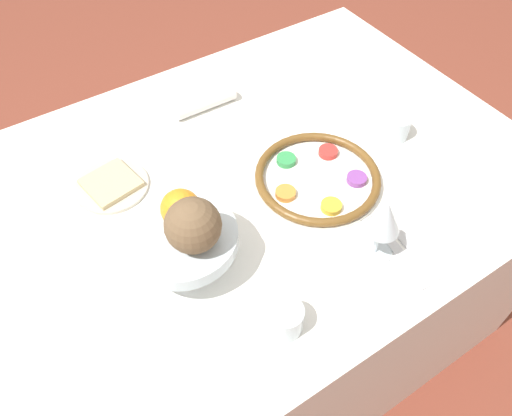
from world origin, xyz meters
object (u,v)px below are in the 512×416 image
at_px(wine_glass, 385,219).
at_px(bread_plate, 111,185).
at_px(orange_fruit, 181,209).
at_px(napkin_roll, 205,102).
at_px(fruit_stand, 182,240).
at_px(coconut, 193,225).
at_px(seder_plate, 317,178).
at_px(cup_near, 396,127).
at_px(cup_mid, 285,319).

xyz_separation_m(wine_glass, bread_plate, (0.38, -0.46, -0.10)).
height_order(orange_fruit, napkin_roll, orange_fruit).
xyz_separation_m(fruit_stand, coconut, (-0.01, 0.03, 0.07)).
height_order(seder_plate, orange_fruit, orange_fruit).
xyz_separation_m(bread_plate, cup_near, (-0.65, 0.22, 0.02)).
bearing_deg(orange_fruit, cup_mid, 105.64).
distance_m(fruit_stand, cup_mid, 0.24).
height_order(coconut, bread_plate, coconut).
height_order(wine_glass, coconut, coconut).
distance_m(fruit_stand, coconut, 0.08).
bearing_deg(bread_plate, cup_near, 161.50).
xyz_separation_m(wine_glass, coconut, (0.32, -0.15, 0.04)).
distance_m(fruit_stand, orange_fruit, 0.07).
xyz_separation_m(napkin_roll, cup_mid, (0.18, 0.62, 0.01)).
xyz_separation_m(coconut, cup_near, (-0.60, -0.09, -0.12)).
bearing_deg(fruit_stand, cup_mid, 110.90).
xyz_separation_m(seder_plate, cup_near, (-0.26, -0.02, 0.01)).
bearing_deg(cup_mid, orange_fruit, -74.36).
bearing_deg(napkin_roll, bread_plate, 22.34).
xyz_separation_m(orange_fruit, cup_near, (-0.59, -0.03, -0.11)).
distance_m(wine_glass, bread_plate, 0.60).
bearing_deg(bread_plate, cup_mid, 104.78).
xyz_separation_m(seder_plate, fruit_stand, (0.35, 0.03, 0.06)).
height_order(coconut, cup_near, coconut).
distance_m(fruit_stand, cup_near, 0.61).
bearing_deg(bread_plate, fruit_stand, 99.58).
bearing_deg(wine_glass, fruit_stand, -29.12).
bearing_deg(wine_glass, coconut, -25.37).
relative_size(seder_plate, cup_near, 4.21).
height_order(orange_fruit, cup_mid, orange_fruit).
bearing_deg(bread_plate, seder_plate, 148.80).
xyz_separation_m(orange_fruit, napkin_roll, (-0.25, -0.38, -0.12)).
distance_m(seder_plate, fruit_stand, 0.36).
height_order(napkin_roll, cup_mid, cup_mid).
xyz_separation_m(cup_near, cup_mid, (0.52, 0.27, 0.00)).
relative_size(orange_fruit, coconut, 0.74).
height_order(bread_plate, cup_near, cup_near).
bearing_deg(wine_glass, cup_near, -139.05).
height_order(seder_plate, cup_near, cup_near).
height_order(orange_fruit, coconut, coconut).
relative_size(wine_glass, cup_near, 2.23).
height_order(fruit_stand, cup_mid, fruit_stand).
bearing_deg(fruit_stand, bread_plate, -80.42).
distance_m(orange_fruit, napkin_roll, 0.47).
relative_size(coconut, bread_plate, 0.62).
relative_size(fruit_stand, cup_near, 3.14).
bearing_deg(orange_fruit, fruit_stand, 54.59).
xyz_separation_m(fruit_stand, cup_mid, (-0.08, 0.22, -0.05)).
bearing_deg(cup_mid, coconut, -69.01).
bearing_deg(napkin_roll, wine_glass, 96.38).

